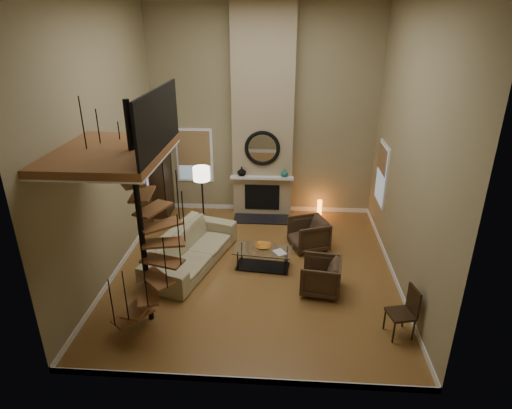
# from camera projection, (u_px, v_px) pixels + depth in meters

# --- Properties ---
(ground) EXTENTS (6.00, 6.50, 0.01)m
(ground) POSITION_uv_depth(u_px,v_px,m) (255.00, 270.00, 9.63)
(ground) COLOR #9F6D33
(ground) RESTS_ON ground
(back_wall) EXTENTS (6.00, 0.02, 5.50)m
(back_wall) POSITION_uv_depth(u_px,v_px,m) (263.00, 115.00, 11.50)
(back_wall) COLOR #90845D
(back_wall) RESTS_ON ground
(front_wall) EXTENTS (6.00, 0.02, 5.50)m
(front_wall) POSITION_uv_depth(u_px,v_px,m) (237.00, 222.00, 5.56)
(front_wall) COLOR #90845D
(front_wall) RESTS_ON ground
(left_wall) EXTENTS (0.02, 6.50, 5.50)m
(left_wall) POSITION_uv_depth(u_px,v_px,m) (105.00, 147.00, 8.72)
(left_wall) COLOR #90845D
(left_wall) RESTS_ON ground
(right_wall) EXTENTS (0.02, 6.50, 5.50)m
(right_wall) POSITION_uv_depth(u_px,v_px,m) (411.00, 153.00, 8.34)
(right_wall) COLOR #90845D
(right_wall) RESTS_ON ground
(baseboard_back) EXTENTS (6.00, 0.02, 0.12)m
(baseboard_back) POSITION_uv_depth(u_px,v_px,m) (263.00, 208.00, 12.57)
(baseboard_back) COLOR white
(baseboard_back) RESTS_ON ground
(baseboard_front) EXTENTS (6.00, 0.02, 0.12)m
(baseboard_front) POSITION_uv_depth(u_px,v_px,m) (240.00, 380.00, 6.64)
(baseboard_front) COLOR white
(baseboard_front) RESTS_ON ground
(baseboard_left) EXTENTS (0.02, 6.50, 0.12)m
(baseboard_left) POSITION_uv_depth(u_px,v_px,m) (122.00, 263.00, 9.79)
(baseboard_left) COLOR white
(baseboard_left) RESTS_ON ground
(baseboard_right) EXTENTS (0.02, 6.50, 0.12)m
(baseboard_right) POSITION_uv_depth(u_px,v_px,m) (393.00, 272.00, 9.42)
(baseboard_right) COLOR white
(baseboard_right) RESTS_ON ground
(chimney_breast) EXTENTS (1.60, 0.38, 5.50)m
(chimney_breast) POSITION_uv_depth(u_px,v_px,m) (263.00, 116.00, 11.33)
(chimney_breast) COLOR tan
(chimney_breast) RESTS_ON ground
(hearth) EXTENTS (1.50, 0.60, 0.04)m
(hearth) POSITION_uv_depth(u_px,v_px,m) (261.00, 219.00, 11.97)
(hearth) COLOR black
(hearth) RESTS_ON ground
(firebox) EXTENTS (0.95, 0.02, 0.72)m
(firebox) POSITION_uv_depth(u_px,v_px,m) (262.00, 197.00, 12.03)
(firebox) COLOR black
(firebox) RESTS_ON chimney_breast
(mantel) EXTENTS (1.70, 0.18, 0.06)m
(mantel) POSITION_uv_depth(u_px,v_px,m) (262.00, 178.00, 11.71)
(mantel) COLOR white
(mantel) RESTS_ON chimney_breast
(mirror_frame) EXTENTS (0.94, 0.10, 0.94)m
(mirror_frame) POSITION_uv_depth(u_px,v_px,m) (262.00, 148.00, 11.45)
(mirror_frame) COLOR black
(mirror_frame) RESTS_ON chimney_breast
(mirror_disc) EXTENTS (0.80, 0.01, 0.80)m
(mirror_disc) POSITION_uv_depth(u_px,v_px,m) (262.00, 148.00, 11.46)
(mirror_disc) COLOR white
(mirror_disc) RESTS_ON chimney_breast
(vase_left) EXTENTS (0.24, 0.24, 0.25)m
(vase_left) POSITION_uv_depth(u_px,v_px,m) (242.00, 171.00, 11.72)
(vase_left) COLOR black
(vase_left) RESTS_ON mantel
(vase_right) EXTENTS (0.20, 0.20, 0.21)m
(vase_right) POSITION_uv_depth(u_px,v_px,m) (284.00, 173.00, 11.66)
(vase_right) COLOR #1B5F57
(vase_right) RESTS_ON mantel
(window_back) EXTENTS (1.02, 0.06, 1.52)m
(window_back) POSITION_uv_depth(u_px,v_px,m) (194.00, 155.00, 12.05)
(window_back) COLOR white
(window_back) RESTS_ON back_wall
(window_right) EXTENTS (0.06, 1.02, 1.52)m
(window_right) POSITION_uv_depth(u_px,v_px,m) (382.00, 173.00, 10.62)
(window_right) COLOR white
(window_right) RESTS_ON right_wall
(entry_door) EXTENTS (0.10, 1.05, 2.16)m
(entry_door) POSITION_uv_depth(u_px,v_px,m) (144.00, 192.00, 11.04)
(entry_door) COLOR white
(entry_door) RESTS_ON ground
(loft) EXTENTS (1.70, 2.20, 1.09)m
(loft) POSITION_uv_depth(u_px,v_px,m) (116.00, 150.00, 6.82)
(loft) COLOR brown
(loft) RESTS_ON left_wall
(spiral_stair) EXTENTS (1.47, 1.47, 4.06)m
(spiral_stair) POSITION_uv_depth(u_px,v_px,m) (143.00, 233.00, 7.39)
(spiral_stair) COLOR black
(spiral_stair) RESTS_ON ground
(hutch) EXTENTS (0.40, 0.86, 1.92)m
(hutch) POSITION_uv_depth(u_px,v_px,m) (162.00, 182.00, 12.01)
(hutch) COLOR black
(hutch) RESTS_ON ground
(sofa) EXTENTS (1.80, 2.93, 0.80)m
(sofa) POSITION_uv_depth(u_px,v_px,m) (191.00, 248.00, 9.72)
(sofa) COLOR tan
(sofa) RESTS_ON ground
(armchair_near) EXTENTS (1.06, 1.05, 0.76)m
(armchair_near) POSITION_uv_depth(u_px,v_px,m) (311.00, 234.00, 10.44)
(armchair_near) COLOR #422E1E
(armchair_near) RESTS_ON ground
(armchair_far) EXTENTS (0.89, 0.88, 0.72)m
(armchair_far) POSITION_uv_depth(u_px,v_px,m) (324.00, 276.00, 8.74)
(armchair_far) COLOR #422E1E
(armchair_far) RESTS_ON ground
(coffee_table) EXTENTS (1.32, 0.76, 0.46)m
(coffee_table) POSITION_uv_depth(u_px,v_px,m) (263.00, 256.00, 9.62)
(coffee_table) COLOR silver
(coffee_table) RESTS_ON ground
(bowl) EXTENTS (0.36, 0.36, 0.09)m
(bowl) POSITION_uv_depth(u_px,v_px,m) (263.00, 246.00, 9.58)
(bowl) COLOR #C47722
(bowl) RESTS_ON coffee_table
(book) EXTENTS (0.34, 0.36, 0.03)m
(book) POSITION_uv_depth(u_px,v_px,m) (279.00, 253.00, 9.39)
(book) COLOR gray
(book) RESTS_ON coffee_table
(floor_lamp) EXTENTS (0.42, 0.42, 1.74)m
(floor_lamp) POSITION_uv_depth(u_px,v_px,m) (202.00, 179.00, 10.87)
(floor_lamp) COLOR black
(floor_lamp) RESTS_ON ground
(accent_lamp) EXTENTS (0.13, 0.13, 0.45)m
(accent_lamp) POSITION_uv_depth(u_px,v_px,m) (319.00, 208.00, 12.10)
(accent_lamp) COLOR orange
(accent_lamp) RESTS_ON ground
(side_chair) EXTENTS (0.51, 0.50, 0.93)m
(side_chair) POSITION_uv_depth(u_px,v_px,m) (406.00, 309.00, 7.48)
(side_chair) COLOR black
(side_chair) RESTS_ON ground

